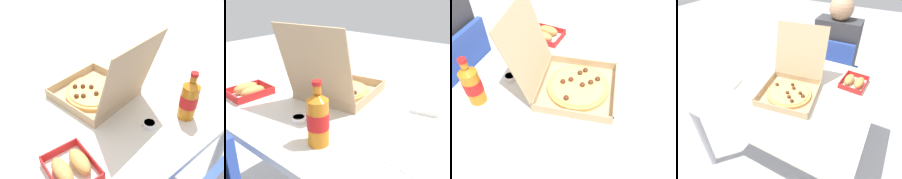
# 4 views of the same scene
# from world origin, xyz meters

# --- Properties ---
(dining_table) EXTENTS (1.10, 0.92, 0.72)m
(dining_table) POSITION_xyz_m (0.00, 0.00, 0.64)
(dining_table) COLOR silver
(dining_table) RESTS_ON ground_plane
(pizza_box_open) EXTENTS (0.39, 0.47, 0.36)m
(pizza_box_open) POSITION_xyz_m (0.06, -0.03, 0.77)
(pizza_box_open) COLOR tan
(pizza_box_open) RESTS_ON dining_table
(bread_side_box) EXTENTS (0.16, 0.20, 0.06)m
(bread_side_box) POSITION_xyz_m (0.38, 0.23, 0.74)
(bread_side_box) COLOR white
(bread_side_box) RESTS_ON dining_table
(cola_bottle) EXTENTS (0.07, 0.07, 0.22)m
(cola_bottle) POSITION_xyz_m (-0.15, 0.30, 0.81)
(cola_bottle) COLOR orange
(cola_bottle) RESTS_ON dining_table
(paper_menu) EXTENTS (0.23, 0.17, 0.00)m
(paper_menu) POSITION_xyz_m (-0.39, 0.17, 0.72)
(paper_menu) COLOR white
(paper_menu) RESTS_ON dining_table
(napkin_pile) EXTENTS (0.13, 0.13, 0.02)m
(napkin_pile) POSITION_xyz_m (-0.33, -0.16, 0.73)
(napkin_pile) COLOR white
(napkin_pile) RESTS_ON dining_table
(dipping_sauce_cup) EXTENTS (0.06, 0.06, 0.02)m
(dipping_sauce_cup) POSITION_xyz_m (0.02, 0.25, 0.73)
(dipping_sauce_cup) COLOR white
(dipping_sauce_cup) RESTS_ON dining_table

